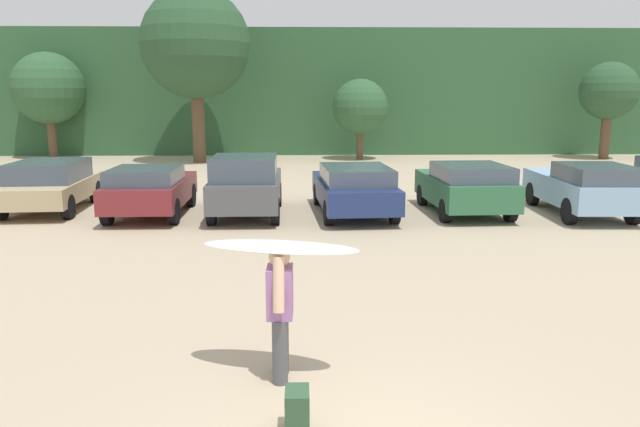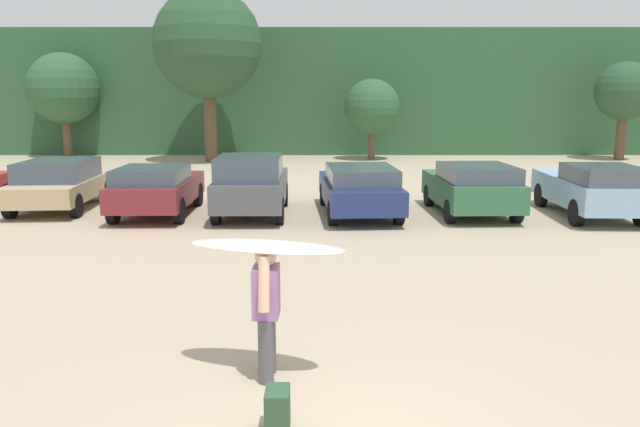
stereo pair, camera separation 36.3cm
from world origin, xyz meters
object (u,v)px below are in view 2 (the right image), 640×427
Objects in this scene: parked_car_navy at (360,188)px; parked_car_dark_gray at (253,184)px; parked_car_maroon at (158,188)px; parked_car_sky_blue at (593,188)px; parked_car_forest_green at (473,187)px; parked_car_tan at (61,183)px; surfboard_white at (267,246)px; person_adult at (268,304)px; backpack_dropped at (279,411)px.

parked_car_dark_gray is at bearing 88.91° from parked_car_navy.
parked_car_dark_gray reaches higher than parked_car_maroon.
parked_car_forest_green is at bearing 85.94° from parked_car_sky_blue.
parked_car_sky_blue is (15.07, -1.20, 0.02)m from parked_car_tan.
parked_car_sky_blue is at bearing -98.06° from parked_car_tan.
parked_car_navy is 1.17× the size of parked_car_forest_green.
parked_car_dark_gray is at bearing -68.35° from surfboard_white.
parked_car_navy is at bearing -98.39° from person_adult.
parked_car_sky_blue is at bearing -96.69° from parked_car_navy.
surfboard_white is at bearing 142.38° from parked_car_sky_blue.
parked_car_forest_green is 2.10× the size of surfboard_white.
backpack_dropped is (-7.85, -10.97, -0.58)m from parked_car_sky_blue.
parked_car_tan is 1.03× the size of parked_car_dark_gray.
parked_car_sky_blue reaches higher than parked_car_navy.
person_adult reaches higher than backpack_dropped.
backpack_dropped is (7.22, -12.16, -0.56)m from parked_car_tan.
surfboard_white is (0.00, 0.04, 0.68)m from person_adult.
parked_car_maroon is at bearing 110.14° from backpack_dropped.
surfboard_white is at bearing -173.52° from parked_car_dark_gray.
parked_car_sky_blue is at bearing -128.28° from person_adult.
surfboard_white reaches higher than parked_car_tan.
parked_car_dark_gray reaches higher than parked_car_forest_green.
parked_car_navy is 6.35m from parked_car_sky_blue.
parked_car_forest_green is at bearing -93.43° from parked_car_navy.
parked_car_sky_blue is (6.34, -0.32, 0.05)m from parked_car_navy.
parked_car_forest_green reaches higher than parked_car_maroon.
parked_car_dark_gray is at bearing -92.75° from parked_car_maroon.
parked_car_dark_gray is 10.02m from person_adult.
person_adult is (7.01, -10.96, 0.12)m from parked_car_tan.
parked_car_tan is 11.90m from parked_car_forest_green.
person_adult is at bearing 142.48° from parked_car_sky_blue.
parked_car_tan is at bearing 79.09° from parked_car_dark_gray.
parked_car_dark_gray is at bearing 90.92° from parked_car_sky_blue.
person_adult is (-4.86, -10.10, 0.12)m from parked_car_forest_green.
parked_car_navy is 1.07× the size of parked_car_sky_blue.
parked_car_maroon is 5.63m from parked_car_navy.
parked_car_maroon is at bearing -54.24° from surfboard_white.
parked_car_maroon is 0.98× the size of parked_car_dark_gray.
parked_car_maroon is at bearing 88.23° from parked_car_forest_green.
backpack_dropped is at bearing 100.79° from person_adult.
parked_car_tan is 0.98× the size of parked_car_sky_blue.
surfboard_white is (3.92, -9.99, 0.83)m from parked_car_maroon.
parked_car_tan is 3.23m from parked_car_maroon.
backpack_dropped is at bearing 113.34° from surfboard_white.
backpack_dropped is at bearing 168.57° from parked_car_navy.
surfboard_white is at bearing -150.79° from parked_car_tan.
parked_car_dark_gray is 2.99m from parked_car_navy.
parked_car_navy is at bearing -90.27° from parked_car_maroon.
parked_car_dark_gray is 0.88× the size of parked_car_navy.
parked_car_navy is 11.40m from backpack_dropped.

